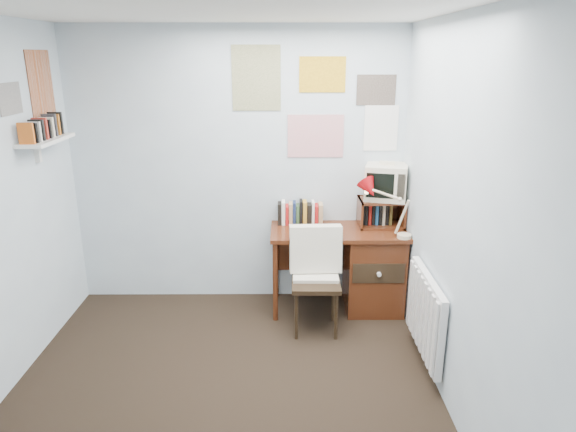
# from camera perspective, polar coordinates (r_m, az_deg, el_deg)

# --- Properties ---
(ground) EXTENTS (3.50, 3.50, 0.00)m
(ground) POSITION_cam_1_polar(r_m,az_deg,el_deg) (3.63, -7.49, -20.87)
(ground) COLOR black
(ground) RESTS_ON ground
(back_wall) EXTENTS (3.00, 0.02, 2.50)m
(back_wall) POSITION_cam_1_polar(r_m,az_deg,el_deg) (4.70, -5.57, 5.20)
(back_wall) COLOR silver
(back_wall) RESTS_ON ground
(right_wall) EXTENTS (0.02, 3.50, 2.50)m
(right_wall) POSITION_cam_1_polar(r_m,az_deg,el_deg) (3.18, 19.44, -1.77)
(right_wall) COLOR silver
(right_wall) RESTS_ON ground
(ceiling) EXTENTS (3.00, 3.50, 0.02)m
(ceiling) POSITION_cam_1_polar(r_m,az_deg,el_deg) (2.86, -9.61, 22.39)
(ceiling) COLOR white
(ceiling) RESTS_ON back_wall
(desk) EXTENTS (1.20, 0.55, 0.76)m
(desk) POSITION_cam_1_polar(r_m,az_deg,el_deg) (4.74, 8.78, -5.56)
(desk) COLOR #512412
(desk) RESTS_ON ground
(desk_chair) EXTENTS (0.44, 0.43, 0.86)m
(desk_chair) POSITION_cam_1_polar(r_m,az_deg,el_deg) (4.30, 3.11, -7.49)
(desk_chair) COLOR black
(desk_chair) RESTS_ON ground
(desk_lamp) EXTENTS (0.34, 0.30, 0.44)m
(desk_lamp) POSITION_cam_1_polar(r_m,az_deg,el_deg) (4.39, 12.96, 0.30)
(desk_lamp) COLOR #AE0B11
(desk_lamp) RESTS_ON desk
(tv_riser) EXTENTS (0.40, 0.30, 0.25)m
(tv_riser) POSITION_cam_1_polar(r_m,az_deg,el_deg) (4.70, 10.27, 0.39)
(tv_riser) COLOR #512412
(tv_riser) RESTS_ON desk
(crt_tv) EXTENTS (0.43, 0.41, 0.34)m
(crt_tv) POSITION_cam_1_polar(r_m,az_deg,el_deg) (4.65, 10.86, 3.94)
(crt_tv) COLOR beige
(crt_tv) RESTS_ON tv_riser
(book_row) EXTENTS (0.60, 0.14, 0.22)m
(book_row) POSITION_cam_1_polar(r_m,az_deg,el_deg) (4.69, 2.53, 0.46)
(book_row) COLOR #512412
(book_row) RESTS_ON desk
(radiator) EXTENTS (0.09, 0.80, 0.60)m
(radiator) POSITION_cam_1_polar(r_m,az_deg,el_deg) (3.97, 15.05, -10.51)
(radiator) COLOR white
(radiator) RESTS_ON right_wall
(wall_shelf) EXTENTS (0.20, 0.62, 0.24)m
(wall_shelf) POSITION_cam_1_polar(r_m,az_deg,el_deg) (4.37, -25.28, 7.63)
(wall_shelf) COLOR white
(wall_shelf) RESTS_ON left_wall
(posters_back) EXTENTS (1.20, 0.01, 0.90)m
(posters_back) POSITION_cam_1_polar(r_m,az_deg,el_deg) (4.59, 3.15, 12.55)
(posters_back) COLOR white
(posters_back) RESTS_ON back_wall
(posters_left) EXTENTS (0.01, 0.70, 0.60)m
(posters_left) POSITION_cam_1_polar(r_m,az_deg,el_deg) (4.37, -27.08, 12.45)
(posters_left) COLOR white
(posters_left) RESTS_ON left_wall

